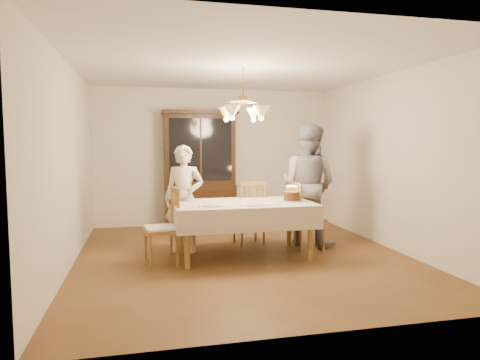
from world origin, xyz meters
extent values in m
plane|color=#543518|center=(0.00, 0.00, 0.00)|extent=(5.00, 5.00, 0.00)
plane|color=white|center=(0.00, 0.00, 2.60)|extent=(5.00, 5.00, 0.00)
plane|color=beige|center=(0.00, 2.50, 1.30)|extent=(4.50, 0.00, 4.50)
plane|color=beige|center=(0.00, -2.50, 1.30)|extent=(4.50, 0.00, 4.50)
plane|color=beige|center=(-2.25, 0.00, 1.30)|extent=(0.00, 5.00, 5.00)
plane|color=beige|center=(2.25, 0.00, 1.30)|extent=(0.00, 5.00, 5.00)
cube|color=brown|center=(0.00, 0.00, 0.73)|extent=(1.80, 1.00, 0.04)
cube|color=beige|center=(0.00, 0.00, 0.75)|extent=(1.90, 1.10, 0.01)
cylinder|color=brown|center=(-0.82, -0.42, 0.35)|extent=(0.07, 0.07, 0.71)
cylinder|color=brown|center=(0.82, -0.42, 0.35)|extent=(0.07, 0.07, 0.71)
cylinder|color=brown|center=(-0.82, 0.42, 0.35)|extent=(0.07, 0.07, 0.71)
cylinder|color=brown|center=(0.82, 0.42, 0.35)|extent=(0.07, 0.07, 0.71)
cube|color=black|center=(-0.31, 2.23, 0.40)|extent=(1.30, 0.50, 0.80)
cube|color=black|center=(-0.31, 2.28, 1.45)|extent=(1.30, 0.40, 1.30)
cube|color=black|center=(-0.31, 2.08, 1.45)|extent=(1.14, 0.01, 1.14)
cube|color=black|center=(-0.31, 2.23, 2.13)|extent=(1.38, 0.54, 0.06)
cube|color=brown|center=(0.25, 0.65, 0.45)|extent=(0.49, 0.47, 0.05)
cube|color=brown|center=(0.27, 0.47, 0.97)|extent=(0.40, 0.08, 0.06)
cylinder|color=brown|center=(0.40, 0.85, 0.21)|extent=(0.04, 0.04, 0.43)
cylinder|color=brown|center=(0.05, 0.80, 0.21)|extent=(0.04, 0.04, 0.43)
cylinder|color=brown|center=(0.44, 0.51, 0.21)|extent=(0.04, 0.04, 0.43)
cylinder|color=brown|center=(0.09, 0.46, 0.21)|extent=(0.04, 0.04, 0.43)
cube|color=brown|center=(-1.13, -0.16, 0.45)|extent=(0.48, 0.50, 0.05)
cube|color=brown|center=(-0.94, -0.13, 0.97)|extent=(0.09, 0.40, 0.06)
cylinder|color=brown|center=(-1.32, -0.01, 0.21)|extent=(0.04, 0.04, 0.43)
cylinder|color=brown|center=(-1.27, -0.36, 0.21)|extent=(0.04, 0.04, 0.43)
cylinder|color=brown|center=(-0.99, 0.04, 0.21)|extent=(0.04, 0.04, 0.43)
cylinder|color=brown|center=(-0.93, -0.31, 0.21)|extent=(0.04, 0.04, 0.43)
cube|color=white|center=(-1.13, -0.16, 0.48)|extent=(0.44, 0.45, 0.03)
cube|color=brown|center=(1.05, 0.20, 0.45)|extent=(0.46, 0.48, 0.05)
cube|color=brown|center=(0.86, 0.22, 0.97)|extent=(0.07, 0.40, 0.06)
cylinder|color=brown|center=(1.20, 0.00, 0.21)|extent=(0.04, 0.04, 0.43)
cylinder|color=brown|center=(1.24, 0.36, 0.21)|extent=(0.04, 0.04, 0.43)
cylinder|color=brown|center=(0.86, 0.03, 0.21)|extent=(0.04, 0.04, 0.43)
cylinder|color=brown|center=(0.90, 0.39, 0.21)|extent=(0.04, 0.04, 0.43)
imported|color=beige|center=(-0.77, 0.41, 0.77)|extent=(0.66, 0.54, 1.55)
imported|color=slate|center=(1.14, 0.48, 0.93)|extent=(1.13, 1.14, 1.86)
cylinder|color=white|center=(0.68, -0.05, 0.77)|extent=(0.30, 0.30, 0.01)
cylinder|color=#3A1E0D|center=(0.68, -0.05, 0.83)|extent=(0.23, 0.23, 0.12)
cylinder|color=#598CD8|center=(0.75, -0.05, 0.93)|extent=(0.01, 0.01, 0.07)
sphere|color=#FFB23F|center=(0.75, -0.05, 0.97)|extent=(0.01, 0.01, 0.01)
cylinder|color=pink|center=(0.75, -0.03, 0.93)|extent=(0.01, 0.01, 0.07)
sphere|color=#FFB23F|center=(0.75, -0.03, 0.97)|extent=(0.01, 0.01, 0.01)
cylinder|color=#EACC66|center=(0.74, -0.01, 0.93)|extent=(0.01, 0.01, 0.07)
sphere|color=#FFB23F|center=(0.74, -0.01, 0.97)|extent=(0.01, 0.01, 0.01)
cylinder|color=#598CD8|center=(0.72, 0.00, 0.93)|extent=(0.01, 0.01, 0.07)
sphere|color=#FFB23F|center=(0.72, 0.00, 0.97)|extent=(0.01, 0.01, 0.01)
cylinder|color=pink|center=(0.70, 0.01, 0.93)|extent=(0.01, 0.01, 0.07)
sphere|color=#FFB23F|center=(0.70, 0.01, 0.97)|extent=(0.01, 0.01, 0.01)
cylinder|color=#EACC66|center=(0.67, 0.01, 0.93)|extent=(0.01, 0.01, 0.07)
sphere|color=#FFB23F|center=(0.67, 0.01, 0.97)|extent=(0.01, 0.01, 0.01)
cylinder|color=#598CD8|center=(0.65, 0.00, 0.93)|extent=(0.01, 0.01, 0.07)
sphere|color=#FFB23F|center=(0.65, 0.00, 0.97)|extent=(0.01, 0.01, 0.01)
cylinder|color=pink|center=(0.63, -0.01, 0.93)|extent=(0.01, 0.01, 0.07)
sphere|color=#FFB23F|center=(0.63, -0.01, 0.97)|extent=(0.01, 0.01, 0.01)
cylinder|color=#EACC66|center=(0.62, -0.03, 0.93)|extent=(0.01, 0.01, 0.07)
sphere|color=#FFB23F|center=(0.62, -0.03, 0.97)|extent=(0.01, 0.01, 0.01)
cylinder|color=#598CD8|center=(0.62, -0.05, 0.93)|extent=(0.01, 0.01, 0.07)
sphere|color=#FFB23F|center=(0.62, -0.05, 0.97)|extent=(0.01, 0.01, 0.01)
cylinder|color=pink|center=(0.62, -0.08, 0.93)|extent=(0.01, 0.01, 0.07)
sphere|color=#FFB23F|center=(0.62, -0.08, 0.97)|extent=(0.01, 0.01, 0.01)
cylinder|color=#EACC66|center=(0.63, -0.10, 0.93)|extent=(0.01, 0.01, 0.07)
sphere|color=#FFB23F|center=(0.63, -0.10, 0.97)|extent=(0.01, 0.01, 0.01)
cylinder|color=#598CD8|center=(0.65, -0.11, 0.93)|extent=(0.01, 0.01, 0.07)
sphere|color=#FFB23F|center=(0.65, -0.11, 0.97)|extent=(0.01, 0.01, 0.01)
cylinder|color=pink|center=(0.67, -0.12, 0.93)|extent=(0.01, 0.01, 0.07)
sphere|color=#FFB23F|center=(0.67, -0.12, 0.97)|extent=(0.01, 0.01, 0.01)
cylinder|color=#EACC66|center=(0.70, -0.12, 0.93)|extent=(0.01, 0.01, 0.07)
sphere|color=#FFB23F|center=(0.70, -0.12, 0.97)|extent=(0.01, 0.01, 0.01)
cylinder|color=#598CD8|center=(0.72, -0.11, 0.93)|extent=(0.01, 0.01, 0.07)
sphere|color=#FFB23F|center=(0.72, -0.11, 0.97)|extent=(0.01, 0.01, 0.01)
cylinder|color=pink|center=(0.74, -0.10, 0.93)|extent=(0.01, 0.01, 0.07)
sphere|color=#FFB23F|center=(0.74, -0.10, 0.97)|extent=(0.01, 0.01, 0.01)
cylinder|color=#EACC66|center=(0.75, -0.08, 0.93)|extent=(0.01, 0.01, 0.07)
sphere|color=#FFB23F|center=(0.75, -0.08, 0.97)|extent=(0.01, 0.01, 0.01)
cylinder|color=white|center=(-0.48, -0.27, 0.77)|extent=(0.24, 0.24, 0.02)
cube|color=silver|center=(-0.64, -0.27, 0.76)|extent=(0.01, 0.16, 0.01)
cube|color=white|center=(-0.32, -0.27, 0.76)|extent=(0.10, 0.10, 0.01)
cylinder|color=white|center=(0.08, -0.32, 0.77)|extent=(0.26, 0.26, 0.02)
cube|color=silver|center=(-0.10, -0.32, 0.76)|extent=(0.02, 0.16, 0.01)
cube|color=white|center=(0.25, -0.32, 0.76)|extent=(0.10, 0.10, 0.01)
cylinder|color=white|center=(-0.65, 0.30, 0.77)|extent=(0.24, 0.24, 0.02)
cube|color=silver|center=(-0.81, 0.30, 0.76)|extent=(0.01, 0.16, 0.01)
cube|color=white|center=(-0.48, 0.30, 0.76)|extent=(0.10, 0.10, 0.01)
cylinder|color=#BF8C3F|center=(0.00, 0.00, 2.40)|extent=(0.02, 0.02, 0.40)
cylinder|color=#BF8C3F|center=(0.00, 0.00, 2.15)|extent=(0.12, 0.12, 0.10)
cone|color=#D8994C|center=(0.20, 0.20, 1.97)|extent=(0.22, 0.22, 0.18)
sphere|color=#FFD899|center=(0.20, 0.20, 1.90)|extent=(0.07, 0.07, 0.07)
cone|color=#D8994C|center=(-0.20, 0.20, 1.97)|extent=(0.22, 0.22, 0.18)
sphere|color=#FFD899|center=(-0.20, 0.20, 1.90)|extent=(0.07, 0.07, 0.07)
cone|color=#D8994C|center=(-0.20, -0.20, 1.97)|extent=(0.22, 0.22, 0.18)
sphere|color=#FFD899|center=(-0.20, -0.20, 1.90)|extent=(0.07, 0.07, 0.07)
cone|color=#D8994C|center=(0.20, -0.20, 1.97)|extent=(0.22, 0.22, 0.18)
sphere|color=#FFD899|center=(0.20, -0.20, 1.90)|extent=(0.07, 0.07, 0.07)
camera|label=1|loc=(-1.34, -5.68, 1.58)|focal=32.00mm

